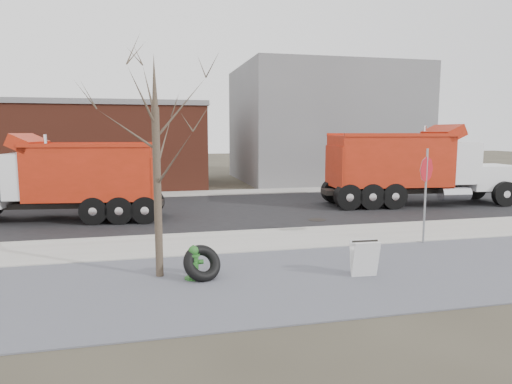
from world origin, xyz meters
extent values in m
plane|color=#383328|center=(0.00, 0.00, 0.00)|extent=(120.00, 120.00, 0.00)
cube|color=slate|center=(0.00, -3.50, 0.01)|extent=(60.00, 5.00, 0.03)
cube|color=#9E9B93|center=(0.00, 0.25, 0.03)|extent=(60.00, 2.50, 0.06)
cube|color=#9E9B93|center=(0.00, 1.55, 0.06)|extent=(60.00, 0.15, 0.11)
cube|color=black|center=(0.00, 6.30, 0.01)|extent=(60.00, 9.40, 0.02)
cube|color=#9E9B93|center=(0.00, 12.00, 0.03)|extent=(60.00, 2.00, 0.06)
cube|color=slate|center=(9.00, 18.00, 4.00)|extent=(12.00, 10.00, 8.00)
cube|color=maroon|center=(-10.00, 17.00, 2.50)|extent=(20.00, 8.00, 5.00)
cube|color=slate|center=(-10.00, 17.00, 5.15)|extent=(20.20, 8.20, 0.30)
cylinder|color=#382D23|center=(-3.20, -2.60, 2.00)|extent=(0.18, 0.18, 4.00)
cone|color=#382D23|center=(-3.20, -2.60, 4.60)|extent=(0.14, 0.14, 1.20)
cylinder|color=#2D722B|center=(-2.43, -2.99, 0.03)|extent=(0.44, 0.44, 0.06)
cylinder|color=#2D722B|center=(-2.43, -2.99, 0.33)|extent=(0.23, 0.23, 0.60)
cylinder|color=#2D722B|center=(-2.43, -2.99, 0.60)|extent=(0.30, 0.30, 0.05)
sphere|color=#2D722B|center=(-2.43, -2.99, 0.70)|extent=(0.24, 0.24, 0.24)
cylinder|color=#2D722B|center=(-2.43, -2.99, 0.80)|extent=(0.05, 0.05, 0.06)
cylinder|color=#2D722B|center=(-2.59, -3.00, 0.42)|extent=(0.13, 0.12, 0.11)
cylinder|color=#2D722B|center=(-2.26, -2.98, 0.42)|extent=(0.13, 0.12, 0.11)
cylinder|color=#2D722B|center=(-2.42, -3.16, 0.40)|extent=(0.16, 0.13, 0.15)
torus|color=black|center=(-2.23, -3.05, 0.40)|extent=(1.09, 0.96, 0.89)
cylinder|color=gray|center=(4.87, -1.10, 1.47)|extent=(0.06, 0.06, 2.95)
cylinder|color=#AE0C15|center=(4.87, -1.10, 2.32)|extent=(0.71, 0.43, 0.80)
cube|color=silver|center=(1.53, -3.84, 0.46)|extent=(0.64, 0.25, 0.87)
cube|color=silver|center=(1.54, -3.66, 0.46)|extent=(0.64, 0.25, 0.87)
cube|color=black|center=(1.54, -3.75, 0.89)|extent=(0.64, 0.07, 0.04)
cube|color=black|center=(8.93, 5.79, 0.70)|extent=(9.05, 1.72, 0.23)
cube|color=white|center=(12.55, 5.46, 1.28)|extent=(2.49, 2.25, 1.16)
cube|color=silver|center=(13.62, 5.37, 1.28)|extent=(0.22, 1.84, 1.05)
cube|color=white|center=(10.66, 5.63, 2.02)|extent=(1.89, 2.56, 1.90)
cube|color=black|center=(11.41, 5.56, 2.55)|extent=(0.24, 2.10, 0.84)
cube|color=#AD220E|center=(7.56, 5.91, 2.13)|extent=(5.47, 2.99, 2.32)
cylinder|color=silver|center=(9.90, 6.70, 2.50)|extent=(0.16, 0.16, 2.53)
cylinder|color=black|center=(12.85, 6.58, 0.60)|extent=(1.18, 0.42, 1.16)
cylinder|color=black|center=(12.65, 4.31, 0.60)|extent=(1.18, 0.42, 1.16)
cylinder|color=black|center=(6.39, 7.03, 0.60)|extent=(1.18, 0.42, 1.16)
cylinder|color=black|center=(6.21, 5.01, 0.60)|extent=(1.18, 0.42, 1.16)
cube|color=black|center=(-6.69, 5.38, 0.64)|extent=(7.72, 1.80, 0.21)
cube|color=white|center=(-7.73, 5.52, 1.81)|extent=(1.77, 2.34, 1.69)
cube|color=black|center=(-8.47, 5.61, 2.28)|extent=(0.29, 1.87, 0.75)
cube|color=#AD220E|center=(-5.48, 5.23, 1.90)|extent=(4.95, 2.84, 2.07)
cylinder|color=silver|center=(-7.00, 4.52, 2.23)|extent=(0.15, 0.15, 2.26)
cylinder|color=black|center=(-4.48, 4.19, 0.54)|extent=(1.06, 0.41, 1.03)
cylinder|color=black|center=(-4.25, 5.98, 0.54)|extent=(1.06, 0.41, 1.03)
camera|label=1|loc=(-3.38, -13.40, 3.44)|focal=32.00mm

